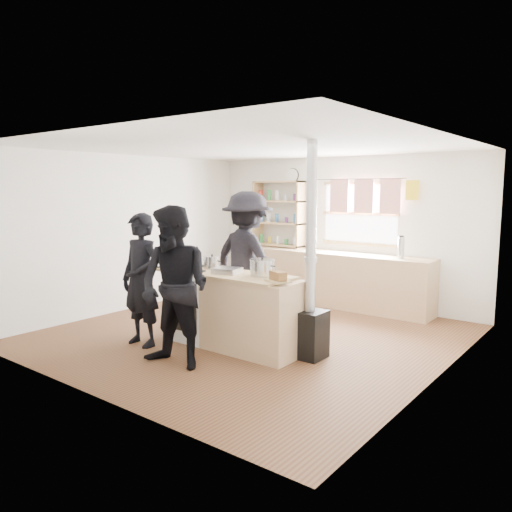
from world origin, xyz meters
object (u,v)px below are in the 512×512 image
Objects in this scene: cooking_island at (233,310)px; person_near_left at (141,280)px; thermos at (401,248)px; stockpot_counter at (262,267)px; skillet_greens at (180,267)px; flue_heater at (310,304)px; bread_board at (278,277)px; roast_tray at (227,270)px; stockpot_stove at (212,262)px; person_near_right at (175,288)px; person_far at (247,259)px.

cooking_island is 1.21m from person_near_left.
stockpot_counter is at bearing -103.86° from thermos.
skillet_greens is 1.80m from flue_heater.
skillet_greens is 1.18m from stockpot_counter.
stockpot_counter is (-0.66, -2.67, -0.04)m from thermos.
bread_board is 0.14× the size of flue_heater.
roast_tray is (-0.08, -0.02, 0.50)m from cooking_island.
flue_heater is at bearing 61.04° from bread_board.
stockpot_stove is at bearing 44.08° from skillet_greens.
cooking_island is at bearing 80.34° from person_near_right.
thermos reaches higher than roast_tray.
bread_board is at bearing 0.94° from skillet_greens.
bread_board is (0.38, -0.22, -0.05)m from stockpot_counter.
flue_heater is at bearing 23.93° from person_near_left.
person_near_left reaches higher than skillet_greens.
roast_tray is at bearing -168.02° from cooking_island.
person_near_left is (-0.89, -0.61, -0.13)m from roast_tray.
person_near_left is at bearing -122.71° from stockpot_stove.
person_near_right reaches higher than bread_board.
stockpot_counter is at bearing 11.86° from skillet_greens.
roast_tray is at bearing -165.72° from flue_heater.
person_near_right is (0.72, -0.77, -0.07)m from skillet_greens.
bread_board is (0.84, -0.10, 0.01)m from roast_tray.
cooking_island is at bearing -17.03° from stockpot_stove.
person_near_right is (0.43, -1.06, -0.12)m from stockpot_stove.
person_near_left is 0.87× the size of person_far.
skillet_greens is 1.25× the size of roast_tray.
stockpot_counter is 0.17× the size of person_near_right.
skillet_greens is at bearing -168.14° from stockpot_counter.
stockpot_counter is at bearing -165.93° from flue_heater.
flue_heater is (0.20, 0.36, -0.34)m from bread_board.
roast_tray reaches higher than cooking_island.
roast_tray is 0.90m from person_near_right.
person_near_left is (-1.93, -0.87, 0.19)m from flue_heater.
roast_tray is 0.43m from stockpot_stove.
bread_board is 0.20× the size of person_near_left.
skillet_greens is (-1.81, -2.91, -0.11)m from thermos.
cooking_island is 8.63× the size of stockpot_stove.
flue_heater is (0.96, 0.25, 0.18)m from cooking_island.
person_near_right is at bearing 110.99° from person_far.
thermos is at bearing 67.00° from person_near_right.
bread_board is (1.24, -0.26, -0.03)m from stockpot_stove.
person_near_right is (-1.09, -3.68, -0.17)m from thermos.
skillet_greens is at bearing -167.39° from flue_heater.
person_far is at bearing 93.17° from stockpot_stove.
flue_heater is (-0.08, -2.52, -0.42)m from thermos.
person_far is (0.45, 1.57, 0.13)m from person_near_left.
flue_heater is at bearing 161.58° from person_far.
bread_board is at bearing -95.49° from thermos.
person_near_left is 0.93× the size of person_near_right.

